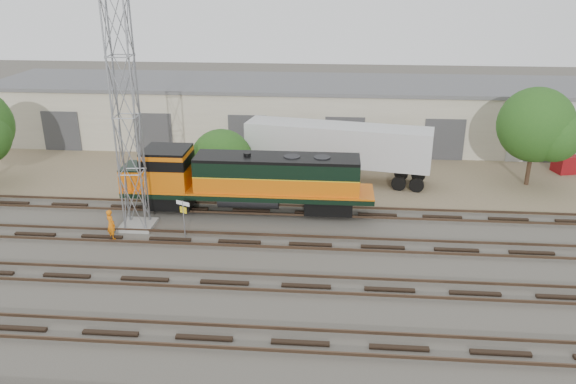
# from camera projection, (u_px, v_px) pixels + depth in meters

# --- Properties ---
(ground) EXTENTS (140.00, 140.00, 0.00)m
(ground) POSITION_uv_depth(u_px,v_px,m) (309.00, 258.00, 29.94)
(ground) COLOR #47423A
(ground) RESTS_ON ground
(dirt_strip) EXTENTS (80.00, 16.00, 0.02)m
(dirt_strip) POSITION_uv_depth(u_px,v_px,m) (318.00, 168.00, 43.87)
(dirt_strip) COLOR #726047
(dirt_strip) RESTS_ON ground
(tracks) EXTENTS (80.00, 20.40, 0.28)m
(tracks) POSITION_uv_depth(u_px,v_px,m) (306.00, 286.00, 27.12)
(tracks) COLOR black
(tracks) RESTS_ON ground
(warehouse) EXTENTS (58.40, 10.40, 5.30)m
(warehouse) POSITION_uv_depth(u_px,v_px,m) (322.00, 112.00, 50.32)
(warehouse) COLOR beige
(warehouse) RESTS_ON ground
(locomotive) EXTENTS (15.76, 2.77, 3.79)m
(locomotive) POSITION_uv_depth(u_px,v_px,m) (243.00, 179.00, 35.06)
(locomotive) COLOR black
(locomotive) RESTS_ON tracks
(signal_tower) EXTENTS (1.97, 1.97, 13.36)m
(signal_tower) POSITION_uv_depth(u_px,v_px,m) (127.00, 120.00, 31.34)
(signal_tower) COLOR gray
(signal_tower) RESTS_ON ground
(sign_post) EXTENTS (0.85, 0.42, 2.24)m
(sign_post) POSITION_uv_depth(u_px,v_px,m) (183.00, 212.00, 31.82)
(sign_post) COLOR gray
(sign_post) RESTS_ON ground
(worker) EXTENTS (0.78, 0.73, 1.79)m
(worker) POSITION_uv_depth(u_px,v_px,m) (111.00, 224.00, 31.83)
(worker) COLOR orange
(worker) RESTS_ON ground
(semi_trailer) EXTENTS (13.60, 5.07, 4.10)m
(semi_trailer) POSITION_uv_depth(u_px,v_px,m) (342.00, 146.00, 40.49)
(semi_trailer) COLOR silver
(semi_trailer) RESTS_ON ground
(dumpster_red) EXTENTS (1.80, 1.73, 1.40)m
(dumpster_red) POSITION_uv_depth(u_px,v_px,m) (565.00, 164.00, 42.67)
(dumpster_red) COLOR maroon
(dumpster_red) RESTS_ON ground
(tree_mid) EXTENTS (4.62, 4.40, 4.40)m
(tree_mid) POSITION_uv_depth(u_px,v_px,m) (224.00, 163.00, 39.33)
(tree_mid) COLOR #382619
(tree_mid) RESTS_ON ground
(tree_east) EXTENTS (5.47, 5.21, 7.04)m
(tree_east) POSITION_uv_depth(u_px,v_px,m) (540.00, 128.00, 38.65)
(tree_east) COLOR #382619
(tree_east) RESTS_ON ground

